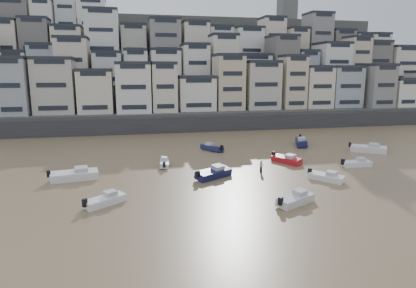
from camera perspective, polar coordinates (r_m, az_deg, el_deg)
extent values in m
cube|color=#38383A|center=(84.25, -1.83, 3.14)|extent=(140.00, 3.00, 3.50)
cube|color=#4C4C47|center=(92.00, 0.46, 3.98)|extent=(140.00, 14.00, 4.00)
cube|color=#4C4C47|center=(103.38, -0.99, 6.45)|extent=(140.00, 14.00, 10.00)
cube|color=#4C4C47|center=(114.91, -2.16, 8.91)|extent=(140.00, 14.00, 18.00)
cube|color=#4C4C47|center=(126.66, -3.14, 10.92)|extent=(140.00, 16.00, 26.00)
cube|color=#4C4C47|center=(140.53, -4.06, 12.16)|extent=(140.00, 18.00, 32.00)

